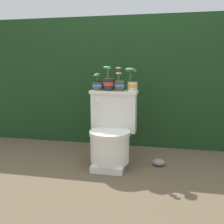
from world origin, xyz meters
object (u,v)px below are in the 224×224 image
Objects in this scene: toilet at (111,134)px; potted_plant_midright at (132,81)px; potted_plant_middle at (119,84)px; potted_plant_midleft at (109,83)px; garden_stone at (159,162)px; potted_plant_left at (98,85)px.

toilet is 3.24× the size of potted_plant_midright.
potted_plant_midright is at bearing 9.40° from potted_plant_middle.
potted_plant_middle reaches higher than toilet.
potted_plant_middle is (0.11, -0.02, -0.01)m from potted_plant_midleft.
potted_plant_middle is 0.13m from potted_plant_midright.
garden_stone is (0.46, 0.06, -0.28)m from toilet.
toilet is at bearing -67.50° from potted_plant_midleft.
potted_plant_midright reaches higher than garden_stone.
toilet is at bearing -143.20° from potted_plant_midright.
potted_plant_left is at bearing 173.68° from potted_plant_middle.
potted_plant_left is 0.23m from potted_plant_middle.
potted_plant_middle reaches higher than potted_plant_left.
potted_plant_midright is (0.23, 0.00, 0.01)m from potted_plant_midleft.
potted_plant_left is at bearing 176.52° from potted_plant_midleft.
potted_plant_midright reaches higher than potted_plant_left.
toilet is 3.16× the size of potted_plant_middle.
potted_plant_midright is at bearing 36.80° from toilet.
potted_plant_midleft reaches higher than toilet.
toilet is at bearing -116.37° from potted_plant_middle.
potted_plant_middle is 0.85m from garden_stone.
garden_stone is (0.28, -0.07, -0.78)m from potted_plant_midright.
potted_plant_middle is at bearing -170.60° from potted_plant_midright.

